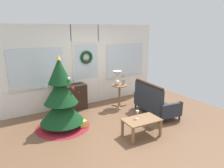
% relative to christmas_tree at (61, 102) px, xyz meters
% --- Properties ---
extents(ground_plane, '(6.76, 6.76, 0.00)m').
position_rel_christmas_tree_xyz_m(ground_plane, '(1.28, -0.77, -0.69)').
color(ground_plane, brown).
extents(back_wall_with_door, '(5.20, 0.19, 2.55)m').
position_rel_christmas_tree_xyz_m(back_wall_with_door, '(1.28, 1.31, 0.60)').
color(back_wall_with_door, white).
rests_on(back_wall_with_door, ground).
extents(christmas_tree, '(1.35, 1.35, 1.84)m').
position_rel_christmas_tree_xyz_m(christmas_tree, '(0.00, 0.00, 0.00)').
color(christmas_tree, '#4C331E').
rests_on(christmas_tree, ground).
extents(dresser_cabinet, '(0.91, 0.46, 0.78)m').
position_rel_christmas_tree_xyz_m(dresser_cabinet, '(0.64, 1.02, -0.30)').
color(dresser_cabinet, black).
rests_on(dresser_cabinet, ground).
extents(settee_sofa, '(0.85, 1.48, 0.96)m').
position_rel_christmas_tree_xyz_m(settee_sofa, '(2.53, -0.56, -0.31)').
color(settee_sofa, black).
rests_on(settee_sofa, ground).
extents(side_table, '(0.50, 0.48, 0.73)m').
position_rel_christmas_tree_xyz_m(side_table, '(2.01, 0.44, -0.17)').
color(side_table, '#8E6642').
rests_on(side_table, ground).
extents(table_lamp, '(0.28, 0.28, 0.44)m').
position_rel_christmas_tree_xyz_m(table_lamp, '(1.95, 0.48, 0.33)').
color(table_lamp, silver).
rests_on(table_lamp, side_table).
extents(flower_vase, '(0.11, 0.10, 0.35)m').
position_rel_christmas_tree_xyz_m(flower_vase, '(2.11, 0.38, 0.16)').
color(flower_vase, tan).
rests_on(flower_vase, side_table).
extents(coffee_table, '(0.87, 0.57, 0.41)m').
position_rel_christmas_tree_xyz_m(coffee_table, '(1.41, -1.38, -0.33)').
color(coffee_table, '#8E6642').
rests_on(coffee_table, ground).
extents(wine_glass, '(0.08, 0.08, 0.20)m').
position_rel_christmas_tree_xyz_m(wine_glass, '(1.35, -1.29, -0.13)').
color(wine_glass, silver).
rests_on(wine_glass, coffee_table).
extents(gift_box, '(0.18, 0.16, 0.18)m').
position_rel_christmas_tree_xyz_m(gift_box, '(0.43, -0.27, -0.59)').
color(gift_box, '#D8C64C').
rests_on(gift_box, ground).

